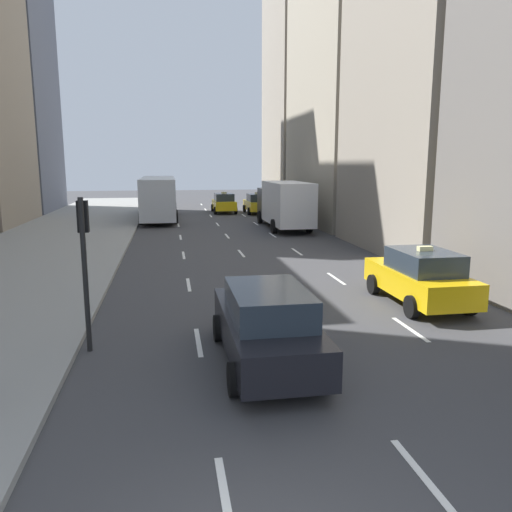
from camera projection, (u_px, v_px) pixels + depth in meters
sidewalk_left at (64, 237)px, 29.53m from camera, size 8.00×66.00×0.15m
lane_markings at (233, 244)px, 27.29m from camera, size 5.72×56.00×0.01m
taxi_lead at (420, 277)px, 15.46m from camera, size 2.02×4.40×1.87m
taxi_second at (257, 203)px, 43.74m from camera, size 2.02×4.40×1.87m
taxi_third at (224, 203)px, 44.35m from camera, size 2.02×4.40×1.87m
sedan_black_near at (266, 324)px, 10.84m from camera, size 2.02×4.88×1.75m
city_bus at (159, 196)px, 39.14m from camera, size 2.80×11.61×3.25m
box_truck at (284, 203)px, 33.41m from camera, size 2.58×8.40×3.15m
traffic_light_pole at (84, 249)px, 11.37m from camera, size 0.24×0.42×3.60m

